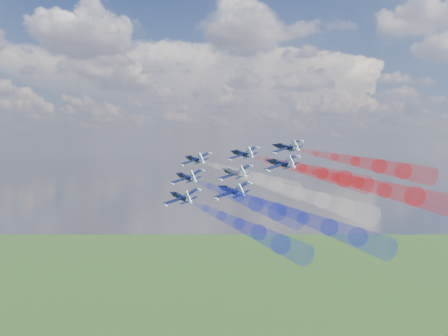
% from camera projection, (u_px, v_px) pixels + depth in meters
% --- Properties ---
extents(jet_lead, '(17.20, 17.06, 8.71)m').
position_uv_depth(jet_lead, '(195.00, 159.00, 157.97)').
color(jet_lead, black).
extents(trail_lead, '(34.95, 34.54, 11.28)m').
position_uv_depth(trail_lead, '(243.00, 174.00, 134.55)').
color(trail_lead, white).
extents(jet_inner_left, '(17.20, 17.06, 8.71)m').
position_uv_depth(jet_inner_left, '(186.00, 177.00, 143.39)').
color(jet_inner_left, black).
extents(trail_inner_left, '(34.95, 34.54, 11.28)m').
position_uv_depth(trail_inner_left, '(239.00, 197.00, 119.96)').
color(trail_inner_left, '#1827D3').
extents(jet_inner_right, '(17.20, 17.06, 8.71)m').
position_uv_depth(jet_inner_right, '(242.00, 154.00, 151.21)').
color(jet_inner_right, black).
extents(trail_inner_right, '(34.95, 34.54, 11.28)m').
position_uv_depth(trail_inner_right, '(302.00, 169.00, 127.79)').
color(trail_inner_right, red).
extents(jet_outer_left, '(17.20, 17.06, 8.71)m').
position_uv_depth(jet_outer_left, '(181.00, 197.00, 131.12)').
color(jet_outer_left, black).
extents(trail_outer_left, '(34.95, 34.54, 11.28)m').
position_uv_depth(trail_outer_left, '(239.00, 224.00, 107.69)').
color(trail_outer_left, '#1827D3').
extents(jet_center_third, '(17.20, 17.06, 8.71)m').
position_uv_depth(jet_center_third, '(234.00, 173.00, 137.73)').
color(jet_center_third, black).
extents(trail_center_third, '(34.95, 34.54, 11.28)m').
position_uv_depth(trail_center_third, '(299.00, 193.00, 114.31)').
color(trail_center_third, white).
extents(jet_outer_right, '(17.20, 17.06, 8.71)m').
position_uv_depth(jet_outer_right, '(286.00, 147.00, 148.06)').
color(jet_outer_right, black).
extents(trail_outer_right, '(34.95, 34.54, 11.28)m').
position_uv_depth(trail_outer_right, '(356.00, 161.00, 124.63)').
color(trail_outer_right, red).
extents(jet_rear_left, '(17.20, 17.06, 8.71)m').
position_uv_depth(jet_rear_left, '(232.00, 191.00, 125.78)').
color(jet_rear_left, black).
extents(trail_rear_left, '(34.95, 34.54, 11.28)m').
position_uv_depth(trail_rear_left, '(304.00, 218.00, 102.35)').
color(trail_rear_left, '#1827D3').
extents(jet_rear_right, '(17.20, 17.06, 8.71)m').
position_uv_depth(jet_rear_right, '(281.00, 164.00, 133.13)').
color(jet_rear_right, black).
extents(trail_rear_right, '(34.95, 34.54, 11.28)m').
position_uv_depth(trail_rear_right, '(359.00, 183.00, 109.70)').
color(trail_rear_right, red).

